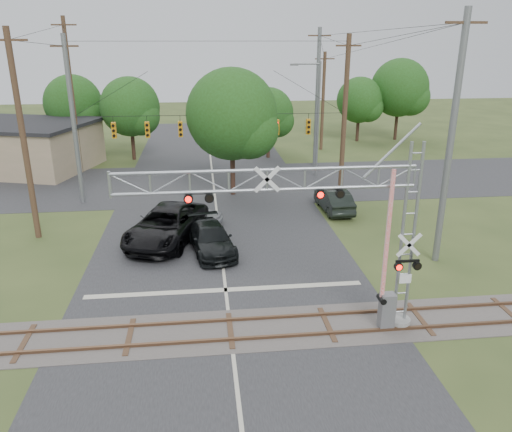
{
  "coord_description": "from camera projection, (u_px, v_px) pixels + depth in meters",
  "views": [
    {
      "loc": [
        -0.91,
        -15.42,
        11.16
      ],
      "look_at": [
        1.66,
        7.5,
        2.94
      ],
      "focal_mm": 35.0,
      "sensor_mm": 36.0,
      "label": 1
    }
  ],
  "objects": [
    {
      "name": "crossing_gantry",
      "position": [
        323.0,
        221.0,
        18.58
      ],
      "size": [
        11.58,
        0.98,
        7.65
      ],
      "color": "gray",
      "rests_on": "ground"
    },
    {
      "name": "road_cross",
      "position": [
        213.0,
        183.0,
        40.73
      ],
      "size": [
        90.0,
        12.0,
        0.02
      ],
      "primitive_type": "cube",
      "color": "#272729",
      "rests_on": "ground"
    },
    {
      "name": "car_dark",
      "position": [
        211.0,
        239.0,
        27.49
      ],
      "size": [
        3.0,
        5.48,
        1.51
      ],
      "primitive_type": "imported",
      "rotation": [
        0.0,
        0.0,
        0.18
      ],
      "color": "black",
      "rests_on": "ground"
    },
    {
      "name": "utility_poles",
      "position": [
        234.0,
        110.0,
        37.51
      ],
      "size": [
        25.34,
        28.66,
        12.91
      ],
      "color": "#462B20",
      "rests_on": "ground"
    },
    {
      "name": "pickup_black",
      "position": [
        166.0,
        225.0,
        28.83
      ],
      "size": [
        5.31,
        7.71,
        1.96
      ],
      "primitive_type": "imported",
      "rotation": [
        0.0,
        0.0,
        -0.32
      ],
      "color": "black",
      "rests_on": "ground"
    },
    {
      "name": "railroad_track",
      "position": [
        230.0,
        331.0,
        20.13
      ],
      "size": [
        90.0,
        3.2,
        0.17
      ],
      "color": "#47403D",
      "rests_on": "ground"
    },
    {
      "name": "traffic_signal_span",
      "position": [
        225.0,
        122.0,
        35.2
      ],
      "size": [
        19.34,
        0.36,
        11.5
      ],
      "color": "slate",
      "rests_on": "ground"
    },
    {
      "name": "sedan_silver",
      "position": [
        191.0,
        213.0,
        31.76
      ],
      "size": [
        4.37,
        2.97,
        1.38
      ],
      "primitive_type": "imported",
      "rotation": [
        0.0,
        0.0,
        1.2
      ],
      "color": "#9C9DA4",
      "rests_on": "ground"
    },
    {
      "name": "suv_dark",
      "position": [
        334.0,
        200.0,
        34.01
      ],
      "size": [
        1.81,
        4.75,
        1.55
      ],
      "primitive_type": "imported",
      "rotation": [
        0.0,
        0.0,
        3.18
      ],
      "color": "black",
      "rests_on": "ground"
    },
    {
      "name": "road_main",
      "position": [
        221.0,
        252.0,
        27.63
      ],
      "size": [
        14.0,
        90.0,
        0.02
      ],
      "primitive_type": "cube",
      "color": "#272729",
      "rests_on": "ground"
    },
    {
      "name": "streetlight",
      "position": [
        316.0,
        114.0,
        41.09
      ],
      "size": [
        2.53,
        0.26,
        9.47
      ],
      "color": "slate",
      "rests_on": "ground"
    },
    {
      "name": "treeline",
      "position": [
        217.0,
        102.0,
        48.51
      ],
      "size": [
        54.65,
        26.7,
        9.33
      ],
      "color": "#332017",
      "rests_on": "ground"
    },
    {
      "name": "ground",
      "position": [
        234.0,
        361.0,
        18.27
      ],
      "size": [
        160.0,
        160.0,
        0.0
      ],
      "primitive_type": "plane",
      "color": "#35441F",
      "rests_on": "ground"
    }
  ]
}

